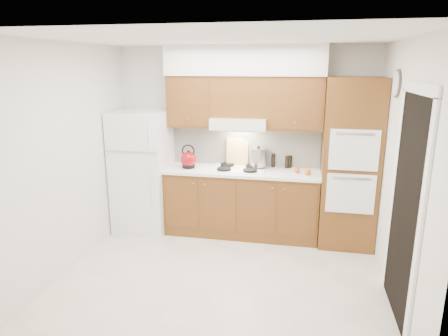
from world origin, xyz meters
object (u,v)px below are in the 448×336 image
Objects in this scene: kettle at (188,159)px; stock_pot at (258,157)px; oven_cabinet at (350,164)px; fridge at (143,171)px.

stock_pot is (0.96, 0.19, 0.03)m from kettle.
fridge is at bearing -179.30° from oven_cabinet.
fridge is 1.67m from stock_pot.
stock_pot is at bearing 6.95° from fridge.
oven_cabinet is 1.22m from stock_pot.
fridge is 6.97× the size of stock_pot.
fridge is 0.78× the size of oven_cabinet.
stock_pot reaches higher than kettle.
oven_cabinet is 9.88× the size of kettle.
stock_pot is at bearing 15.90° from kettle.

